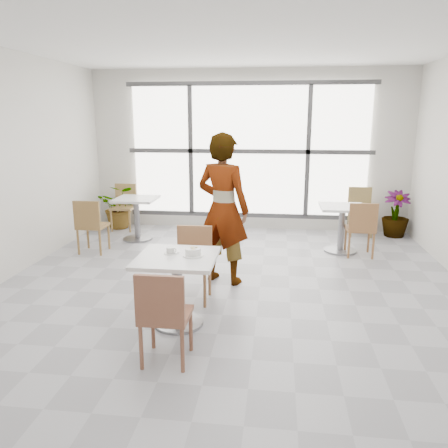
# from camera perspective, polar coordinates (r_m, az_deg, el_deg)

# --- Properties ---
(floor) EXTENTS (7.00, 7.00, 0.00)m
(floor) POSITION_cam_1_polar(r_m,az_deg,el_deg) (5.30, 0.41, -9.78)
(floor) COLOR #9E9EA5
(floor) RESTS_ON ground
(ceiling) EXTENTS (7.00, 7.00, 0.00)m
(ceiling) POSITION_cam_1_polar(r_m,az_deg,el_deg) (4.94, 0.47, 24.06)
(ceiling) COLOR white
(ceiling) RESTS_ON ground
(wall_back) EXTENTS (6.00, 0.00, 6.00)m
(wall_back) POSITION_cam_1_polar(r_m,az_deg,el_deg) (8.37, 3.26, 9.51)
(wall_back) COLOR silver
(wall_back) RESTS_ON ground
(wall_front) EXTENTS (6.00, 0.00, 6.00)m
(wall_front) POSITION_cam_1_polar(r_m,az_deg,el_deg) (1.57, -14.82, -9.90)
(wall_front) COLOR silver
(wall_front) RESTS_ON ground
(window) EXTENTS (4.60, 0.07, 2.52)m
(window) POSITION_cam_1_polar(r_m,az_deg,el_deg) (8.30, 3.23, 9.48)
(window) COLOR white
(window) RESTS_ON ground
(main_table) EXTENTS (0.80, 0.80, 0.75)m
(main_table) POSITION_cam_1_polar(r_m,az_deg,el_deg) (4.53, -6.11, -6.93)
(main_table) COLOR white
(main_table) RESTS_ON ground
(chair_near) EXTENTS (0.42, 0.42, 0.87)m
(chair_near) POSITION_cam_1_polar(r_m,az_deg,el_deg) (3.84, -7.92, -11.31)
(chair_near) COLOR brown
(chair_near) RESTS_ON ground
(chair_far) EXTENTS (0.42, 0.42, 0.87)m
(chair_far) POSITION_cam_1_polar(r_m,az_deg,el_deg) (5.18, -4.05, -4.46)
(chair_far) COLOR #9C6842
(chair_far) RESTS_ON ground
(oatmeal_bowl) EXTENTS (0.21, 0.21, 0.09)m
(oatmeal_bowl) POSITION_cam_1_polar(r_m,az_deg,el_deg) (4.43, -4.07, -3.65)
(oatmeal_bowl) COLOR white
(oatmeal_bowl) RESTS_ON main_table
(coffee_cup) EXTENTS (0.16, 0.13, 0.07)m
(coffee_cup) POSITION_cam_1_polar(r_m,az_deg,el_deg) (4.53, -7.01, -3.50)
(coffee_cup) COLOR silver
(coffee_cup) RESTS_ON main_table
(person) EXTENTS (0.83, 0.69, 1.95)m
(person) POSITION_cam_1_polar(r_m,az_deg,el_deg) (5.58, -0.11, 1.92)
(person) COLOR black
(person) RESTS_ON ground
(bg_table_left) EXTENTS (0.70, 0.70, 0.75)m
(bg_table_left) POSITION_cam_1_polar(r_m,az_deg,el_deg) (7.82, -11.36, 1.46)
(bg_table_left) COLOR silver
(bg_table_left) RESTS_ON ground
(bg_table_right) EXTENTS (0.70, 0.70, 0.75)m
(bg_table_right) POSITION_cam_1_polar(r_m,az_deg,el_deg) (7.23, 15.14, 0.24)
(bg_table_right) COLOR white
(bg_table_right) RESTS_ON ground
(bg_chair_left_near) EXTENTS (0.42, 0.42, 0.87)m
(bg_chair_left_near) POSITION_cam_1_polar(r_m,az_deg,el_deg) (7.18, -17.07, 0.14)
(bg_chair_left_near) COLOR olive
(bg_chair_left_near) RESTS_ON ground
(bg_chair_left_far) EXTENTS (0.42, 0.42, 0.87)m
(bg_chair_left_far) POSITION_cam_1_polar(r_m,az_deg,el_deg) (8.65, -12.88, 2.64)
(bg_chair_left_far) COLOR #9E7B47
(bg_chair_left_far) RESTS_ON ground
(bg_chair_right_near) EXTENTS (0.42, 0.42, 0.87)m
(bg_chair_right_near) POSITION_cam_1_polar(r_m,az_deg,el_deg) (7.01, 17.51, -0.22)
(bg_chair_right_near) COLOR #96633A
(bg_chair_right_near) RESTS_ON ground
(bg_chair_right_far) EXTENTS (0.42, 0.42, 0.87)m
(bg_chair_right_far) POSITION_cam_1_polar(r_m,az_deg,el_deg) (8.41, 17.36, 2.04)
(bg_chair_right_far) COLOR #987E49
(bg_chair_right_far) RESTS_ON ground
(plant_left) EXTENTS (0.79, 0.69, 0.86)m
(plant_left) POSITION_cam_1_polar(r_m,az_deg,el_deg) (8.75, -13.42, 2.25)
(plant_left) COLOR #467D47
(plant_left) RESTS_ON ground
(plant_right) EXTENTS (0.49, 0.49, 0.84)m
(plant_right) POSITION_cam_1_polar(r_m,az_deg,el_deg) (8.48, 21.54, 1.24)
(plant_right) COLOR #377936
(plant_right) RESTS_ON ground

